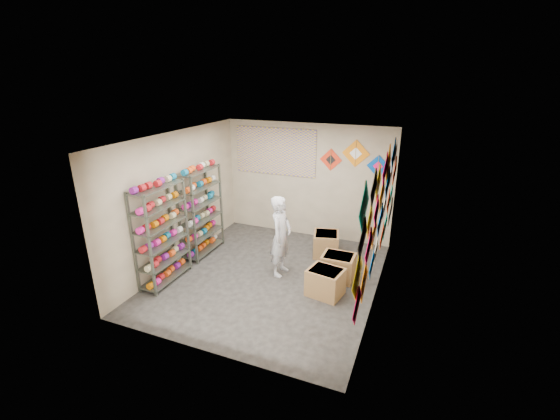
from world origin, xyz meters
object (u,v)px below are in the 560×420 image
at_px(carton_b, 338,267).
at_px(carton_c, 326,244).
at_px(shelf_rack_back, 201,212).
at_px(carton_a, 325,282).
at_px(shopkeeper, 281,236).
at_px(shelf_rack_front, 162,235).

xyz_separation_m(carton_b, carton_c, (-0.49, 0.89, 0.01)).
distance_m(shelf_rack_back, carton_a, 3.10).
xyz_separation_m(shelf_rack_back, carton_c, (2.54, 0.89, -0.70)).
bearing_deg(carton_b, shelf_rack_back, 179.87).
height_order(shopkeeper, carton_b, shopkeeper).
bearing_deg(carton_a, shelf_rack_back, 177.99).
height_order(shelf_rack_front, carton_b, shelf_rack_front).
bearing_deg(shelf_rack_front, shelf_rack_back, 90.00).
height_order(shelf_rack_back, carton_a, shelf_rack_back).
xyz_separation_m(carton_a, carton_b, (0.07, 0.63, -0.00)).
bearing_deg(carton_c, shopkeeper, -132.91).
height_order(shopkeeper, carton_c, shopkeeper).
distance_m(shelf_rack_back, shopkeeper, 1.95).
relative_size(carton_a, carton_b, 0.98).
height_order(shelf_rack_front, carton_c, shelf_rack_front).
relative_size(carton_a, carton_c, 1.02).
xyz_separation_m(shelf_rack_front, carton_c, (2.54, 2.19, -0.70)).
height_order(shelf_rack_front, carton_a, shelf_rack_front).
bearing_deg(carton_a, shelf_rack_front, -157.14).
xyz_separation_m(shelf_rack_back, carton_a, (2.95, -0.64, -0.70)).
bearing_deg(carton_b, carton_c, 118.53).
relative_size(shopkeeper, carton_c, 2.75).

